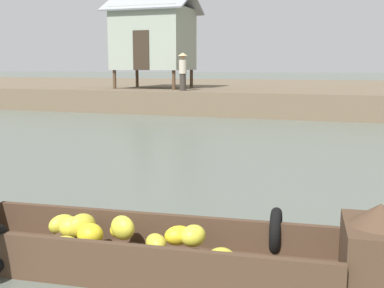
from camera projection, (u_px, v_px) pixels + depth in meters
name	position (u px, v px, depth m)	size (l,w,h in m)	color
ground_plane	(244.00, 173.00, 9.42)	(300.00, 300.00, 0.00)	#596056
riverbank_strip	(319.00, 94.00, 27.75)	(160.00, 20.00, 1.02)	brown
banana_boat	(139.00, 242.00, 4.90)	(5.27, 1.97, 0.87)	#473323
stilt_house_left	(154.00, 38.00, 22.98)	(4.14, 3.37, 4.65)	#4C3826
vendor_person	(183.00, 70.00, 20.79)	(0.44, 0.44, 1.66)	#332D28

